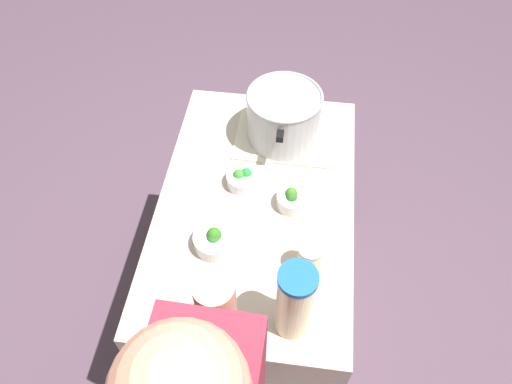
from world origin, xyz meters
The scene contains 9 objects.
ground_plane centered at (0.00, 0.00, 0.00)m, with size 8.00×8.00×0.00m, color #574151.
counter_slab centered at (0.00, 0.00, 0.47)m, with size 1.08×0.67×0.94m, color #B5A596.
dish_cloth centered at (-0.32, 0.06, 0.94)m, with size 0.28×0.35×0.01m, color beige.
cooking_pot centered at (-0.32, 0.06, 1.05)m, with size 0.34×0.27×0.20m.
lemonade_pitcher centered at (0.42, 0.16, 1.09)m, with size 0.10×0.10×0.29m.
mason_jar centered at (0.23, 0.19, 1.00)m, with size 0.08×0.08×0.11m.
broccoli_bowl_front centered at (-0.07, -0.06, 0.97)m, with size 0.11×0.11×0.07m.
broccoli_bowl_center centered at (0.19, -0.11, 0.97)m, with size 0.14×0.14×0.08m.
broccoli_bowl_back centered at (0.00, 0.12, 0.97)m, with size 0.11×0.11×0.08m.
Camera 1 is at (0.98, 0.13, 2.27)m, focal length 33.70 mm.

